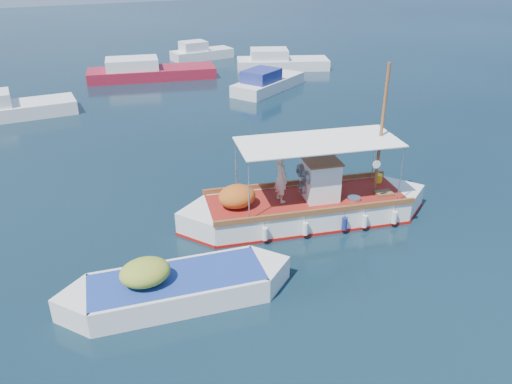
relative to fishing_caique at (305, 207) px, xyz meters
name	(u,v)px	position (x,y,z in m)	size (l,w,h in m)	color
ground	(295,226)	(-0.55, -0.29, -0.53)	(160.00, 160.00, 0.00)	black
fishing_caique	(305,207)	(0.00, 0.00, 0.00)	(9.53, 3.98, 5.92)	white
dinghy	(176,289)	(-5.74, -2.52, -0.17)	(6.89, 2.58, 1.69)	white
bg_boat_nw	(1,110)	(-10.24, 18.06, -0.03)	(7.93, 2.58, 1.80)	silver
bg_boat_n	(148,72)	(0.02, 24.01, -0.03)	(9.89, 4.59, 1.80)	maroon
bg_boat_ne	(267,84)	(6.77, 17.10, -0.03)	(6.51, 5.10, 1.80)	silver
bg_boat_e	(280,63)	(10.73, 22.83, -0.03)	(7.90, 5.10, 1.80)	silver
bg_boat_far_n	(200,53)	(6.03, 29.21, -0.03)	(5.62, 2.60, 1.80)	silver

